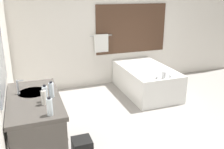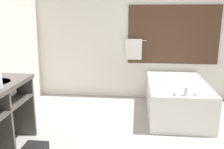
{
  "view_description": "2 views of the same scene",
  "coord_description": "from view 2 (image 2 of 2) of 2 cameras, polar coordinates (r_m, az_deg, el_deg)",
  "views": [
    {
      "loc": [
        -1.93,
        -3.06,
        2.1
      ],
      "look_at": [
        -0.58,
        0.68,
        0.75
      ],
      "focal_mm": 40.0,
      "sensor_mm": 36.0,
      "label": 1
    },
    {
      "loc": [
        -0.23,
        -2.65,
        1.67
      ],
      "look_at": [
        -0.57,
        0.74,
        0.82
      ],
      "focal_mm": 40.0,
      "sensor_mm": 36.0,
      "label": 2
    }
  ],
  "objects": [
    {
      "name": "bathtub",
      "position": [
        4.32,
        14.5,
        -4.86
      ],
      "size": [
        0.93,
        1.6,
        0.68
      ],
      "color": "white",
      "rests_on": "ground_plane"
    },
    {
      "name": "wall_back_with_blinds",
      "position": [
        4.89,
        8.78,
        10.04
      ],
      "size": [
        7.4,
        0.13,
        2.7
      ],
      "color": "white",
      "rests_on": "ground_plane"
    }
  ]
}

